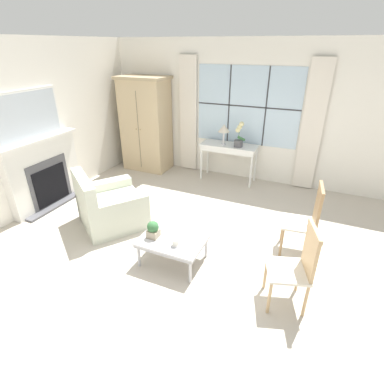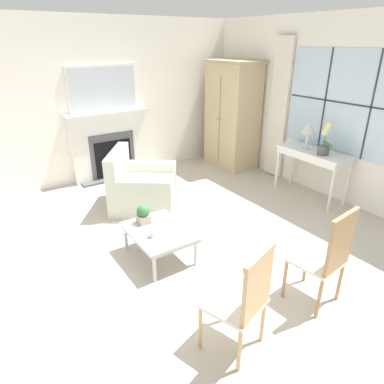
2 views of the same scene
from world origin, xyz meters
TOP-DOWN VIEW (x-y plane):
  - ground_plane at (0.00, 0.00)m, footprint 14.00×14.00m
  - wall_back_windowed at (0.00, 3.02)m, footprint 7.20×0.14m
  - wall_left at (-3.03, 0.60)m, footprint 0.06×7.20m
  - fireplace at (-2.91, 0.33)m, footprint 0.34×1.52m
  - armoire at (-2.20, 2.64)m, footprint 1.09×0.69m
  - console_table at (-0.24, 2.71)m, footprint 1.17×0.47m
  - table_lamp at (-0.35, 2.64)m, footprint 0.24×0.24m
  - potted_orchid at (-0.03, 2.65)m, footprint 0.23×0.18m
  - armchair_upholstered at (-1.45, 0.23)m, footprint 1.34×1.33m
  - side_chair_wooden at (1.51, 0.71)m, footprint 0.49×0.49m
  - accent_chair_wooden at (1.50, -0.31)m, footprint 0.55×0.55m
  - coffee_table at (-0.07, -0.22)m, footprint 0.84×0.64m
  - potted_plant_small at (-0.32, -0.29)m, footprint 0.15×0.15m
  - pillar_candle at (0.04, -0.35)m, footprint 0.12×0.12m

SIDE VIEW (x-z plane):
  - ground_plane at x=0.00m, z-range 0.00..0.00m
  - armchair_upholstered at x=-1.45m, z-range -0.16..0.75m
  - coffee_table at x=-0.07m, z-range 0.15..0.52m
  - pillar_candle at x=0.04m, z-range 0.37..0.48m
  - potted_plant_small at x=-0.32m, z-range 0.38..0.61m
  - accent_chair_wooden at x=1.50m, z-range 0.06..1.07m
  - side_chair_wooden at x=1.51m, z-range 0.06..1.11m
  - fireplace at x=-2.91m, z-range -0.31..1.72m
  - console_table at x=-0.24m, z-range 0.30..1.10m
  - potted_orchid at x=-0.03m, z-range 0.74..1.25m
  - armoire at x=-2.20m, z-range 0.01..2.07m
  - table_lamp at x=-0.35m, z-range 0.91..1.34m
  - wall_back_windowed at x=0.00m, z-range -0.01..2.79m
  - wall_left at x=-3.03m, z-range 0.00..2.80m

